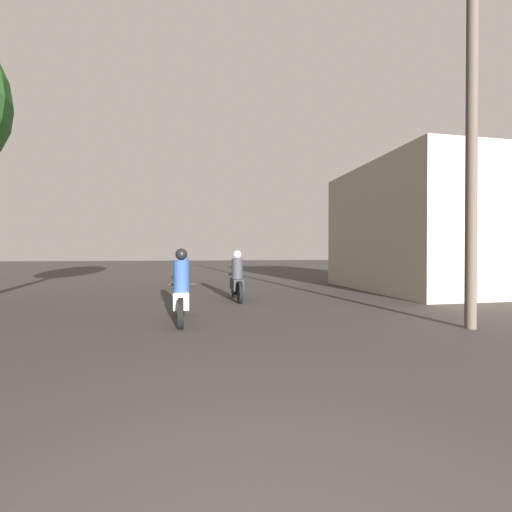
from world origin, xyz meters
The scene contains 5 objects.
motorcycle_white centered at (-0.36, 6.16, 0.60)m, with size 0.60×2.00×1.51m.
motorcycle_black centered at (1.19, 9.02, 0.59)m, with size 0.60×1.88×1.49m.
motorcycle_silver centered at (-0.38, 13.91, 0.60)m, with size 0.60×1.99×1.47m.
building_right_near centered at (9.11, 10.53, 2.34)m, with size 5.90×6.67×4.67m.
utility_pole_near centered at (4.97, 4.46, 4.24)m, with size 1.60×0.20×8.14m.
Camera 1 is at (-0.23, -1.03, 1.43)m, focal length 24.00 mm.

